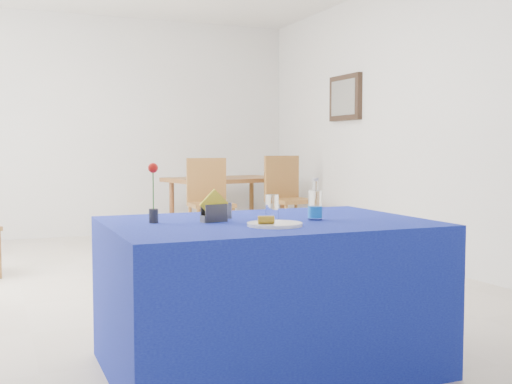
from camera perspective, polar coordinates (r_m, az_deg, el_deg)
floor at (r=5.15m, az=-7.30°, el=-8.74°), size 7.00×7.00×0.00m
room_shell at (r=5.06m, az=-7.48°, el=10.94°), size 7.00×7.00×7.00m
picture_frame at (r=7.50m, az=7.94°, el=8.30°), size 0.06×0.64×0.52m
picture_art at (r=7.49m, az=7.78°, el=8.31°), size 0.02×0.52×0.40m
plate at (r=3.05m, az=1.67°, el=-2.89°), size 0.26×0.26×0.01m
drinking_glass at (r=3.30m, az=1.43°, el=-1.36°), size 0.07×0.07×0.13m
salt_shaker at (r=3.31m, az=-4.46°, el=-1.74°), size 0.03×0.03×0.08m
pepper_shaker at (r=3.36m, az=-2.40°, el=-1.64°), size 0.03×0.03×0.08m
blue_table at (r=3.33m, az=0.99°, el=-9.06°), size 1.60×1.10×0.76m
water_bottle at (r=3.32m, az=5.28°, el=-1.25°), size 0.07×0.07×0.21m
napkin_holder at (r=3.22m, az=-3.77°, el=-1.80°), size 0.15×0.08×0.17m
rose_vase at (r=3.20m, az=-9.12°, el=-0.16°), size 0.05×0.05×0.30m
oak_table at (r=8.03m, az=-2.56°, el=0.74°), size 1.59×1.19×0.76m
chair_bg_left at (r=7.14m, az=-4.19°, el=-0.41°), size 0.48×0.48×1.01m
chair_bg_right at (r=7.54m, az=2.76°, el=-0.08°), size 0.52×0.52×1.03m
banana_pieces at (r=3.00m, az=0.92°, el=-2.48°), size 0.08×0.06×0.04m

